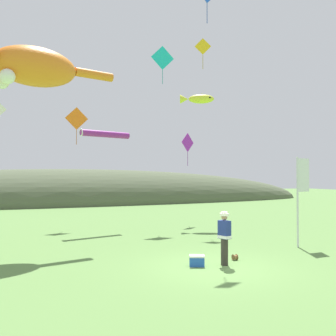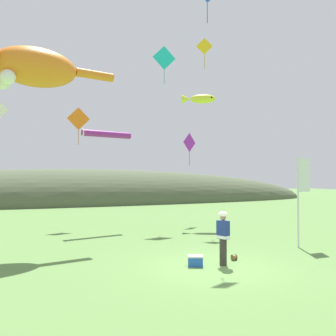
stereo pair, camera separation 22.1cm
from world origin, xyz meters
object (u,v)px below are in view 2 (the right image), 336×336
(kite_giant_cat, at_px, (25,66))
(kite_fish_windsock, at_px, (199,99))
(picnic_cooler, at_px, (195,261))
(kite_diamond_teal, at_px, (164,58))
(kite_diamond_gold, at_px, (204,47))
(festival_attendant, at_px, (223,237))
(kite_tube_streamer, at_px, (106,134))
(kite_diamond_violet, at_px, (189,143))
(kite_diamond_orange, at_px, (78,119))
(festival_banner_pole, at_px, (301,188))
(kite_spool, at_px, (234,257))

(kite_giant_cat, xyz_separation_m, kite_fish_windsock, (10.45, 4.64, 0.32))
(picnic_cooler, relative_size, kite_diamond_teal, 0.24)
(kite_diamond_gold, bearing_deg, festival_attendant, -114.29)
(kite_tube_streamer, relative_size, kite_diamond_violet, 1.39)
(kite_diamond_orange, distance_m, kite_diamond_teal, 6.64)
(festival_attendant, height_order, kite_diamond_teal, kite_diamond_teal)
(festival_attendant, xyz_separation_m, kite_giant_cat, (-6.11, 5.68, 6.60))
(festival_attendant, bearing_deg, kite_diamond_teal, 78.53)
(kite_giant_cat, bearing_deg, kite_fish_windsock, 23.93)
(kite_tube_streamer, bearing_deg, kite_giant_cat, -136.15)
(kite_tube_streamer, distance_m, kite_diamond_gold, 8.19)
(festival_banner_pole, relative_size, kite_diamond_violet, 1.76)
(festival_banner_pole, distance_m, kite_tube_streamer, 10.90)
(picnic_cooler, xyz_separation_m, festival_banner_pole, (5.56, 1.30, 2.28))
(picnic_cooler, bearing_deg, kite_giant_cat, 133.64)
(kite_spool, relative_size, kite_diamond_gold, 0.11)
(kite_diamond_violet, bearing_deg, kite_giant_cat, -152.47)
(kite_fish_windsock, bearing_deg, kite_diamond_violet, 124.11)
(picnic_cooler, bearing_deg, kite_fish_windsock, 62.50)
(festival_banner_pole, xyz_separation_m, kite_diamond_gold, (-0.41, 7.87, 8.46))
(kite_diamond_orange, relative_size, kite_diamond_violet, 1.07)
(picnic_cooler, relative_size, kite_tube_streamer, 0.19)
(picnic_cooler, xyz_separation_m, kite_diamond_orange, (-2.00, 12.05, 6.28))
(festival_banner_pole, distance_m, kite_diamond_gold, 11.56)
(kite_giant_cat, xyz_separation_m, kite_diamond_violet, (10.04, 5.23, -2.44))
(picnic_cooler, bearing_deg, festival_attendant, -13.93)
(festival_attendant, distance_m, kite_diamond_teal, 14.78)
(festival_banner_pole, bearing_deg, kite_diamond_orange, 125.10)
(picnic_cooler, relative_size, kite_diamond_violet, 0.27)
(kite_diamond_violet, bearing_deg, kite_diamond_gold, -78.61)
(kite_fish_windsock, xyz_separation_m, kite_diamond_violet, (-0.40, 0.60, -2.76))
(festival_banner_pole, height_order, kite_tube_streamer, kite_tube_streamer)
(festival_attendant, height_order, kite_diamond_orange, kite_diamond_orange)
(kite_spool, height_order, kite_tube_streamer, kite_tube_streamer)
(picnic_cooler, bearing_deg, festival_banner_pole, 13.13)
(kite_diamond_violet, bearing_deg, festival_banner_pole, -85.65)
(kite_diamond_teal, bearing_deg, kite_giant_cat, -147.12)
(kite_fish_windsock, relative_size, kite_diamond_orange, 0.96)
(picnic_cooler, distance_m, kite_diamond_violet, 12.73)
(festival_attendant, xyz_separation_m, kite_diamond_teal, (2.25, 11.08, 9.52))
(festival_banner_pole, xyz_separation_m, kite_diamond_violet, (-0.71, 9.39, 2.66))
(kite_diamond_teal, bearing_deg, festival_attendant, -101.47)
(kite_diamond_teal, bearing_deg, kite_diamond_violet, -5.75)
(kite_giant_cat, bearing_deg, picnic_cooler, -46.36)
(festival_attendant, height_order, festival_banner_pole, festival_banner_pole)
(festival_banner_pole, bearing_deg, kite_diamond_gold, 92.96)
(kite_spool, bearing_deg, kite_diamond_orange, 107.17)
(kite_diamond_orange, distance_m, kite_diamond_violet, 7.11)
(kite_giant_cat, xyz_separation_m, kite_diamond_teal, (8.36, 5.40, 2.91))
(kite_spool, bearing_deg, kite_giant_cat, 142.86)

